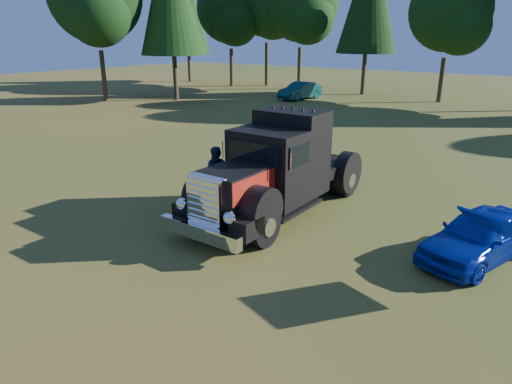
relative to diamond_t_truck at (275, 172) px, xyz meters
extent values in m
plane|color=#2D5418|center=(1.19, -1.64, -1.28)|extent=(120.00, 120.00, 0.00)
cylinder|color=#2D2116|center=(-30.81, 28.36, 0.88)|extent=(0.36, 0.36, 4.32)
cone|color=black|center=(-30.81, 28.36, 6.52)|extent=(4.80, 4.80, 9.00)
cylinder|color=#2D2116|center=(-23.81, 27.36, 0.61)|extent=(0.36, 0.36, 3.78)
sphere|color=black|center=(-23.81, 27.36, 6.28)|extent=(6.72, 6.72, 6.72)
sphere|color=black|center=(-22.55, 26.52, 5.02)|extent=(4.62, 4.62, 4.62)
cylinder|color=#2D2116|center=(-16.81, 29.36, 0.70)|extent=(0.36, 0.36, 3.96)
sphere|color=black|center=(-16.81, 29.36, 6.64)|extent=(7.04, 7.04, 7.04)
sphere|color=black|center=(-15.49, 28.48, 5.32)|extent=(4.84, 4.84, 4.84)
cylinder|color=#2D2116|center=(-9.81, 28.86, 1.06)|extent=(0.36, 0.36, 4.68)
cylinder|color=#2D2116|center=(-2.81, 27.86, 0.43)|extent=(0.36, 0.36, 3.42)
sphere|color=black|center=(-2.81, 27.86, 5.56)|extent=(6.08, 6.08, 6.08)
sphere|color=black|center=(-1.67, 27.10, 4.42)|extent=(4.18, 4.18, 4.18)
cylinder|color=#2D2116|center=(-20.81, 16.36, 1.06)|extent=(0.36, 0.36, 4.68)
cylinder|color=#2D2116|center=(-24.81, 12.36, 0.70)|extent=(0.36, 0.36, 3.96)
sphere|color=black|center=(-23.49, 11.48, 5.32)|extent=(4.84, 4.84, 4.84)
cylinder|color=#2D2116|center=(-21.21, 30.03, 0.90)|extent=(0.36, 0.36, 4.36)
sphere|color=black|center=(-19.76, 29.06, 5.98)|extent=(5.33, 5.33, 5.33)
cylinder|color=black|center=(-1.04, -2.08, -0.73)|extent=(0.32, 1.10, 1.10)
cylinder|color=black|center=(1.06, -2.08, -0.73)|extent=(0.32, 1.10, 1.10)
cylinder|color=black|center=(-1.04, 2.72, -0.73)|extent=(0.32, 1.10, 1.10)
cylinder|color=black|center=(1.06, 2.72, -0.73)|extent=(0.32, 1.10, 1.10)
cylinder|color=black|center=(-0.71, 2.72, -0.73)|extent=(0.32, 1.10, 1.10)
cylinder|color=black|center=(0.73, 2.72, -0.73)|extent=(0.32, 1.10, 1.10)
cube|color=black|center=(0.01, 0.52, -0.66)|extent=(1.60, 6.40, 0.28)
cube|color=white|center=(0.01, -3.33, -0.73)|extent=(2.50, 0.22, 0.36)
cube|color=white|center=(0.01, -3.03, -0.03)|extent=(1.05, 0.30, 1.30)
cube|color=black|center=(0.01, -1.98, 0.02)|extent=(1.35, 1.80, 1.10)
cube|color=#9E1B11|center=(-0.68, -1.98, 0.22)|extent=(0.02, 1.80, 0.60)
cube|color=#9E1B11|center=(0.70, -1.98, 0.22)|extent=(0.02, 1.80, 0.60)
cylinder|color=black|center=(-0.94, -2.08, -0.33)|extent=(0.55, 1.24, 1.24)
cylinder|color=black|center=(0.96, -2.08, -0.33)|extent=(0.55, 1.24, 1.24)
sphere|color=white|center=(-0.77, -3.10, -0.23)|extent=(0.32, 0.32, 0.32)
sphere|color=white|center=(0.79, -3.10, -0.23)|extent=(0.32, 0.32, 0.32)
cube|color=black|center=(0.01, -0.43, 0.27)|extent=(2.05, 1.30, 2.10)
cube|color=black|center=(0.01, -1.10, 0.77)|extent=(1.70, 0.05, 0.65)
cube|color=black|center=(0.01, 0.87, 0.47)|extent=(2.05, 1.30, 2.50)
cube|color=black|center=(0.01, 2.52, -0.33)|extent=(2.00, 2.00, 0.35)
cube|color=black|center=(-1.53, 0.01, 0.17)|extent=(1.04, 0.47, 1.50)
cube|color=maroon|center=(-1.55, 0.06, 0.02)|extent=(0.79, 0.34, 0.75)
imported|color=navy|center=(5.61, 0.36, -0.67)|extent=(2.47, 3.86, 1.22)
cube|color=navy|center=(6.12, -1.26, 0.27)|extent=(1.52, 1.28, 0.67)
imported|color=navy|center=(-1.39, -0.13, -0.46)|extent=(0.55, 0.69, 1.65)
imported|color=#1D2B44|center=(-2.19, -0.07, -0.40)|extent=(1.07, 1.00, 1.75)
imported|color=#0B3D42|center=(-12.63, 22.61, -0.57)|extent=(2.05, 4.44, 1.41)
camera|label=1|loc=(7.13, -10.76, 3.84)|focal=32.00mm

